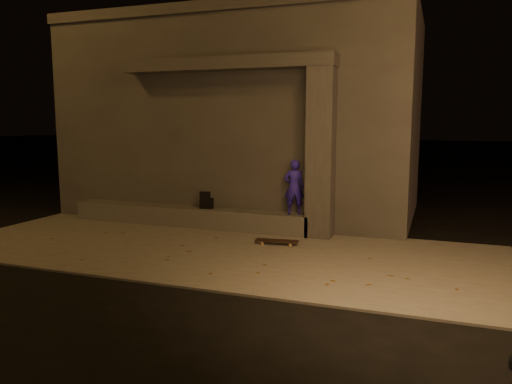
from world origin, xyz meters
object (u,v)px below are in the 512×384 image
at_px(backpack, 207,202).
at_px(skateboard, 277,241).
at_px(skateboarder, 294,187).
at_px(column, 321,154).

relative_size(backpack, skateboard, 0.46).
distance_m(skateboarder, skateboard, 1.42).
xyz_separation_m(column, skateboard, (-0.64, -1.03, -1.72)).
height_order(column, skateboard, column).
distance_m(column, skateboarder, 0.95).
xyz_separation_m(column, skateboarder, (-0.58, 0.00, -0.75)).
height_order(backpack, skateboard, backpack).
distance_m(column, skateboard, 2.11).
bearing_deg(skateboarder, backpack, -18.95).
bearing_deg(skateboard, skateboarder, 79.59).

